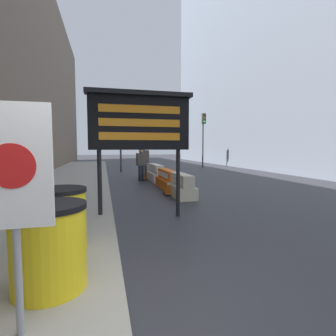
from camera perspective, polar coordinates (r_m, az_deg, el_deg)
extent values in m
cube|color=brown|center=(13.47, -31.61, 25.53)|extent=(0.40, 50.40, 13.33)
cylinder|color=yellow|center=(3.24, -24.47, -15.81)|extent=(0.77, 0.77, 0.88)
cylinder|color=black|center=(3.11, -24.75, -7.63)|extent=(0.80, 0.80, 0.06)
cylinder|color=yellow|center=(4.30, -22.58, -10.70)|extent=(0.77, 0.77, 0.88)
cylinder|color=black|center=(4.20, -22.77, -4.49)|extent=(0.80, 0.80, 0.06)
cylinder|color=gray|center=(2.53, -29.98, -15.59)|extent=(0.06, 0.06, 1.40)
cube|color=white|center=(2.37, -30.77, 0.41)|extent=(0.59, 0.04, 0.99)
cylinder|color=red|center=(2.35, -30.94, 0.36)|extent=(0.35, 0.01, 0.35)
cylinder|color=black|center=(6.20, -14.63, -3.74)|extent=(0.10, 0.10, 1.64)
cylinder|color=black|center=(6.45, 2.19, -3.28)|extent=(0.10, 0.10, 1.64)
cube|color=black|center=(6.22, -6.17, 9.66)|extent=(2.33, 0.24, 1.23)
cube|color=black|center=(6.25, -6.13, 15.82)|extent=(2.45, 0.34, 0.10)
cube|color=orange|center=(6.13, -6.02, 12.64)|extent=(1.86, 0.02, 0.17)
cube|color=orange|center=(6.09, -6.00, 9.77)|extent=(1.86, 0.02, 0.17)
cube|color=orange|center=(6.07, -5.98, 6.88)|extent=(1.86, 0.02, 0.17)
cube|color=beige|center=(9.00, 3.01, -5.06)|extent=(0.63, 1.60, 0.40)
cube|color=beige|center=(8.94, 3.02, -2.55)|extent=(0.38, 1.60, 0.40)
cube|color=white|center=(8.89, 1.77, -2.59)|extent=(0.02, 1.28, 0.20)
cube|color=orange|center=(10.94, -0.09, -3.40)|extent=(0.62, 2.04, 0.38)
cube|color=orange|center=(10.89, -0.09, -1.41)|extent=(0.37, 2.04, 0.38)
cube|color=white|center=(10.85, -1.12, -1.43)|extent=(0.02, 1.63, 0.19)
cube|color=silver|center=(13.31, -2.62, -1.91)|extent=(0.62, 2.13, 0.42)
cube|color=silver|center=(13.27, -2.62, -0.12)|extent=(0.37, 2.13, 0.42)
cube|color=white|center=(13.23, -3.47, -0.14)|extent=(0.02, 1.70, 0.21)
cube|color=black|center=(9.34, 0.39, -5.82)|extent=(0.41, 0.41, 0.04)
cone|color=orange|center=(9.28, 0.39, -3.58)|extent=(0.33, 0.33, 0.70)
cylinder|color=white|center=(9.28, 0.39, -3.37)|extent=(0.19, 0.19, 0.10)
cube|color=black|center=(13.70, -5.59, -2.54)|extent=(0.40, 0.40, 0.04)
cone|color=orange|center=(13.66, -5.60, -1.06)|extent=(0.32, 0.32, 0.67)
cylinder|color=white|center=(13.66, -5.60, -0.92)|extent=(0.18, 0.18, 0.09)
cylinder|color=#2D2D30|center=(18.24, -10.27, 5.23)|extent=(0.12, 0.12, 3.90)
cube|color=#23281E|center=(18.17, -10.31, 10.07)|extent=(0.28, 0.28, 0.84)
sphere|color=#360605|center=(18.05, -10.29, 11.00)|extent=(0.15, 0.15, 0.15)
sphere|color=#392C06|center=(18.02, -10.28, 10.11)|extent=(0.15, 0.15, 0.15)
sphere|color=green|center=(17.99, -10.26, 9.23)|extent=(0.15, 0.15, 0.15)
cylinder|color=#2D2D30|center=(22.40, 7.60, 5.90)|extent=(0.12, 0.12, 4.52)
cube|color=#23281E|center=(22.37, 7.81, 10.63)|extent=(0.28, 0.28, 0.84)
sphere|color=#360605|center=(22.26, 7.96, 11.38)|extent=(0.15, 0.15, 0.15)
sphere|color=#392C06|center=(22.23, 7.95, 10.67)|extent=(0.15, 0.15, 0.15)
sphere|color=green|center=(22.20, 7.94, 9.95)|extent=(0.15, 0.15, 0.15)
cylinder|color=#23283D|center=(13.27, -6.20, -1.15)|extent=(0.13, 0.13, 0.79)
cylinder|color=#23283D|center=(13.29, -5.57, -1.14)|extent=(0.13, 0.13, 0.79)
cube|color=#47423D|center=(13.23, -5.91, 1.89)|extent=(0.47, 0.35, 0.62)
sphere|color=#9E7457|center=(13.22, -5.92, 3.71)|extent=(0.22, 0.22, 0.22)
cylinder|color=#514C42|center=(14.39, -5.49, -0.56)|extent=(0.14, 0.14, 0.86)
cylinder|color=#514C42|center=(14.42, -4.85, -0.54)|extent=(0.14, 0.14, 0.86)
cube|color=#47423D|center=(14.36, -5.19, 2.51)|extent=(0.51, 0.36, 0.68)
sphere|color=tan|center=(14.35, -5.20, 4.35)|extent=(0.24, 0.24, 0.24)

